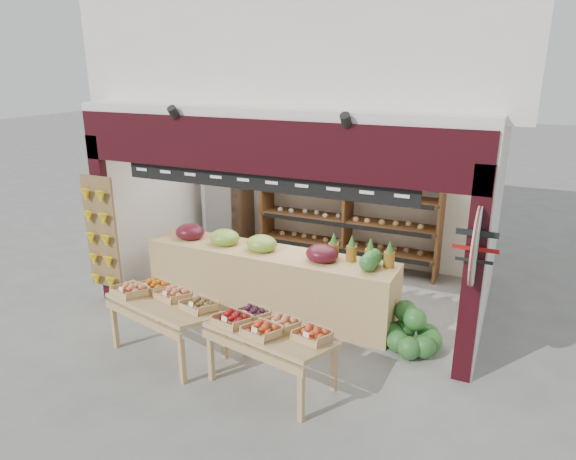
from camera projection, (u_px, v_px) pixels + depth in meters
The scene contains 11 objects.
ground at pixel (291, 302), 8.26m from camera, with size 60.00×60.00×0.00m, color slate.
shop_structure at pixel (331, 47), 8.44m from camera, with size 6.36×5.12×5.40m.
banana_board at pixel (100, 235), 7.98m from camera, with size 0.60×0.15×1.80m.
gift_sign at pixel (476, 246), 5.64m from camera, with size 0.04×0.93×0.92m.
back_shelving at pixel (348, 201), 9.42m from camera, with size 3.40×0.56×2.07m.
refrigerator at pixel (228, 209), 10.08m from camera, with size 0.73×0.73×1.88m, color silver.
cardboard_stack at pixel (222, 267), 9.07m from camera, with size 0.99×0.75×0.62m.
mid_counter at pixel (267, 278), 7.83m from camera, with size 3.94×0.84×1.21m.
display_table_left at pixel (165, 300), 6.70m from camera, with size 1.62×1.14×0.95m.
display_table_right at pixel (269, 329), 5.97m from camera, with size 1.55×1.05×0.93m.
watermelon_pile at pixel (412, 334), 6.86m from camera, with size 0.81×0.77×0.59m.
Camera 1 is at (3.07, -6.84, 3.66)m, focal length 32.00 mm.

